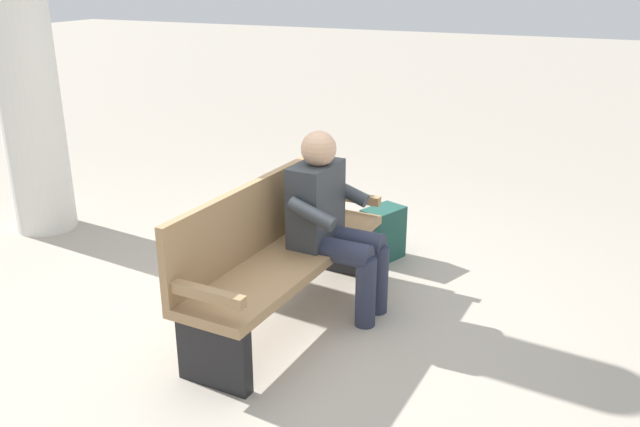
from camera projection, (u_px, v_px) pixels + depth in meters
The scene contains 5 objects.
ground_plane at pixel (290, 319), 4.25m from camera, with size 40.00×40.00×0.00m, color #A89E8E.
bench_near at pixel (279, 251), 4.12m from camera, with size 1.82×0.57×0.90m.
person_seated at pixel (332, 219), 4.17m from camera, with size 0.58×0.59×1.18m.
backpack at pixel (382, 234), 5.08m from camera, with size 0.37×0.33×0.41m.
support_pillar at pixel (16, 15), 5.15m from camera, with size 0.49×0.49×3.52m, color silver.
Camera 1 is at (3.32, 1.74, 2.11)m, focal length 37.41 mm.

